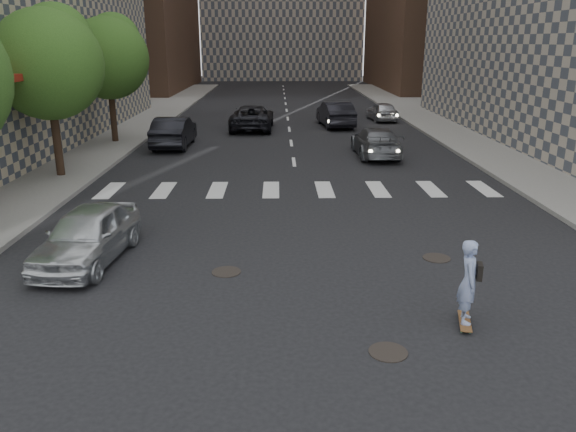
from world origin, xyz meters
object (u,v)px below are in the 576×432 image
tree_b (49,59)px  skateboarder (469,282)px  traffic_car_d (382,111)px  traffic_car_b (376,142)px  traffic_car_e (335,114)px  traffic_car_c (252,117)px  tree_c (109,54)px  silver_sedan (88,235)px  traffic_car_a (174,132)px

tree_b → skateboarder: (12.35, -12.65, -3.72)m
traffic_car_d → tree_b: bearing=40.5°
skateboarder → traffic_car_d: bearing=96.6°
traffic_car_b → traffic_car_e: bearing=-84.9°
tree_b → traffic_car_d: tree_b is taller
tree_b → traffic_car_c: bearing=60.8°
tree_c → traffic_car_d: 18.58m
tree_b → traffic_car_e: tree_b is taller
skateboarder → traffic_car_d: size_ratio=0.46×
tree_b → traffic_car_d: size_ratio=1.71×
tree_c → traffic_car_c: 9.43m
tree_c → silver_sedan: size_ratio=1.62×
skateboarder → silver_sedan: 9.10m
traffic_car_c → skateboarder: bearing=103.0°
tree_c → traffic_car_a: bearing=-19.1°
skateboarder → traffic_car_d: skateboarder is taller
traffic_car_a → traffic_car_e: bearing=-141.6°
traffic_car_c → tree_b: bearing=62.2°
tree_b → traffic_car_a: bearing=64.2°
silver_sedan → traffic_car_a: (-0.64, 15.99, 0.10)m
tree_b → traffic_car_c: (7.14, 12.77, -3.89)m
skateboarder → tree_c: bearing=134.5°
tree_b → skateboarder: bearing=-45.7°
traffic_car_b → traffic_car_e: (-0.97, 9.77, 0.12)m
tree_c → skateboarder: bearing=-59.1°
traffic_car_b → traffic_car_c: (-6.28, 8.59, 0.07)m
traffic_car_a → traffic_car_c: (3.82, 5.92, -0.03)m
tree_c → traffic_car_e: tree_c is taller
tree_b → traffic_car_a: tree_b is taller
traffic_car_a → traffic_car_b: 10.45m
traffic_car_e → traffic_car_d: bearing=-148.3°
traffic_car_a → tree_b: bearing=64.8°
traffic_car_c → traffic_car_e: traffic_car_e is taller
silver_sedan → traffic_car_a: size_ratio=0.85×
tree_c → traffic_car_b: (13.42, -3.82, -3.96)m
tree_c → traffic_car_b: size_ratio=1.39×
traffic_car_a → traffic_car_b: traffic_car_a is taller
traffic_car_a → traffic_car_d: (12.64, 9.80, -0.13)m
traffic_car_c → traffic_car_e: size_ratio=1.11×
traffic_car_a → traffic_car_d: bearing=-141.6°
traffic_car_b → traffic_car_d: size_ratio=1.23×
silver_sedan → traffic_car_b: size_ratio=0.86×
silver_sedan → traffic_car_d: (12.00, 25.79, -0.04)m
tree_b → silver_sedan: bearing=-66.6°
traffic_car_e → traffic_car_c: bearing=6.5°
tree_c → silver_sedan: 18.03m
tree_b → silver_sedan: size_ratio=1.62×
tree_c → skateboarder: tree_c is taller
silver_sedan → traffic_car_c: size_ratio=0.75×
traffic_car_a → skateboarder: bearing=115.4°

